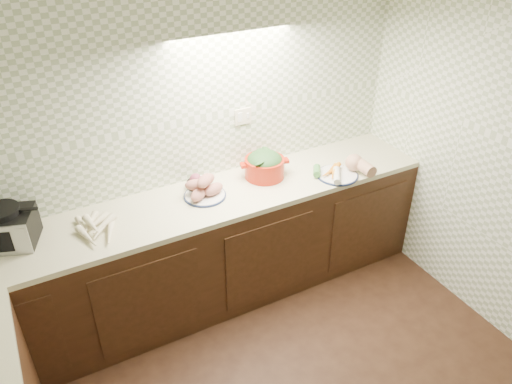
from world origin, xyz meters
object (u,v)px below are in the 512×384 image
parsnip_pile (97,226)px  dutch_oven (265,165)px  toaster_oven (4,228)px  sweet_potato_plate (204,188)px  onion_bowl (198,183)px  veg_plate (345,168)px

parsnip_pile → dutch_oven: bearing=4.0°
toaster_oven → sweet_potato_plate: toaster_oven is taller
sweet_potato_plate → toaster_oven: bearing=176.7°
onion_bowl → dutch_oven: (0.50, -0.07, 0.05)m
toaster_oven → dutch_oven: 1.77m
onion_bowl → veg_plate: bearing=-17.2°
toaster_oven → veg_plate: bearing=12.7°
dutch_oven → veg_plate: bearing=-10.2°
toaster_oven → onion_bowl: size_ratio=2.60×
parsnip_pile → toaster_oven: bearing=166.5°
toaster_oven → parsnip_pile: (0.51, -0.12, -0.08)m
onion_bowl → dutch_oven: 0.51m
dutch_oven → parsnip_pile: bearing=-161.6°
toaster_oven → sweet_potato_plate: size_ratio=1.40×
onion_bowl → dutch_oven: dutch_oven is taller
parsnip_pile → veg_plate: (1.81, -0.16, 0.02)m
dutch_oven → veg_plate: dutch_oven is taller
toaster_oven → sweet_potato_plate: (1.26, -0.07, -0.05)m
sweet_potato_plate → onion_bowl: sweet_potato_plate is taller
parsnip_pile → veg_plate: size_ratio=1.03×
parsnip_pile → onion_bowl: 0.77m
parsnip_pile → dutch_oven: 1.26m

